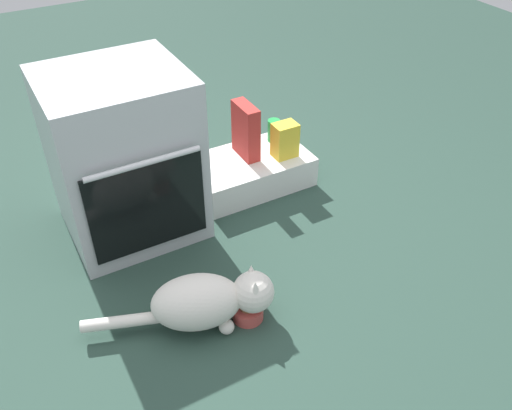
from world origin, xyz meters
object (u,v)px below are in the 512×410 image
object	(u,v)px
cat	(207,300)
cereal_box	(246,131)
pantry_cabinet	(250,171)
food_bowl	(248,311)
snack_bag	(285,140)
oven	(124,157)
soda_can	(274,130)

from	to	relation	value
cat	cereal_box	world-z (taller)	cereal_box
pantry_cabinet	food_bowl	xyz separation A→B (m)	(-0.44, -0.79, -0.05)
snack_bag	cat	bearing A→B (deg)	-138.13
oven	cereal_box	world-z (taller)	oven
soda_can	cat	bearing A→B (deg)	-133.27
cat	pantry_cabinet	bearing A→B (deg)	70.82
pantry_cabinet	cereal_box	bearing A→B (deg)	93.65
oven	food_bowl	size ratio (longest dim) A/B	6.27
oven	cat	bearing A→B (deg)	-85.98
oven	cat	xyz separation A→B (m)	(0.05, -0.71, -0.26)
cat	cereal_box	size ratio (longest dim) A/B	2.50
cat	soda_can	world-z (taller)	soda_can
snack_bag	oven	bearing A→B (deg)	177.57
food_bowl	cereal_box	bearing A→B (deg)	62.00
oven	snack_bag	world-z (taller)	oven
food_bowl	snack_bag	xyz separation A→B (m)	(0.61, 0.73, 0.22)
soda_can	pantry_cabinet	bearing A→B (deg)	-154.34
soda_can	cereal_box	size ratio (longest dim) A/B	0.43
oven	cereal_box	size ratio (longest dim) A/B	2.73
pantry_cabinet	cereal_box	size ratio (longest dim) A/B	2.13
food_bowl	cat	distance (m)	0.18
snack_bag	soda_can	distance (m)	0.16
pantry_cabinet	soda_can	distance (m)	0.26
soda_can	cereal_box	distance (m)	0.22
food_bowl	oven	bearing A→B (deg)	104.41
cat	soda_can	bearing A→B (deg)	66.16
soda_can	cereal_box	bearing A→B (deg)	-164.91
pantry_cabinet	food_bowl	size ratio (longest dim) A/B	4.90
pantry_cabinet	food_bowl	world-z (taller)	pantry_cabinet
pantry_cabinet	soda_can	bearing A→B (deg)	25.66
oven	cereal_box	distance (m)	0.65
pantry_cabinet	food_bowl	distance (m)	0.91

